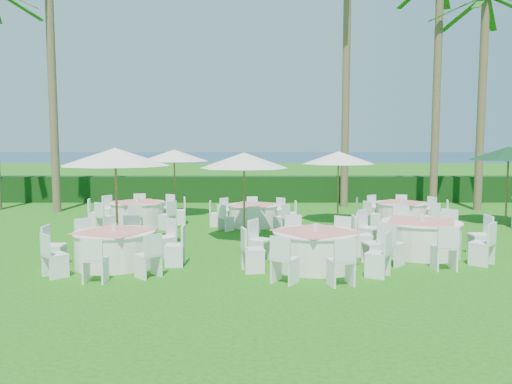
# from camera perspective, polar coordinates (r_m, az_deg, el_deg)

# --- Properties ---
(ground) EXTENTS (120.00, 120.00, 0.00)m
(ground) POSITION_cam_1_polar(r_m,az_deg,el_deg) (11.81, 2.65, -7.79)
(ground) COLOR #1B560E
(ground) RESTS_ON ground
(hedge) EXTENTS (34.00, 1.00, 1.20)m
(hedge) POSITION_cam_1_polar(r_m,az_deg,el_deg) (23.58, 1.27, 0.35)
(hedge) COLOR black
(hedge) RESTS_ON ground
(ocean) EXTENTS (260.00, 260.00, 0.00)m
(ocean) POSITION_cam_1_polar(r_m,az_deg,el_deg) (113.51, 0.19, 4.13)
(ocean) COLOR #061B41
(ocean) RESTS_ON ground
(banquet_table_a) EXTENTS (3.11, 3.11, 0.95)m
(banquet_table_a) POSITION_cam_1_polar(r_m,az_deg,el_deg) (11.64, -15.83, -6.11)
(banquet_table_a) COLOR white
(banquet_table_a) RESTS_ON ground
(banquet_table_b) EXTENTS (3.26, 3.26, 0.98)m
(banquet_table_b) POSITION_cam_1_polar(r_m,az_deg,el_deg) (11.08, 6.78, -6.42)
(banquet_table_b) COLOR white
(banquet_table_b) RESTS_ON ground
(banquet_table_c) EXTENTS (3.36, 3.36, 1.01)m
(banquet_table_c) POSITION_cam_1_polar(r_m,az_deg,el_deg) (12.91, 18.33, -4.90)
(banquet_table_c) COLOR white
(banquet_table_c) RESTS_ON ground
(banquet_table_d) EXTENTS (3.17, 3.17, 0.96)m
(banquet_table_d) POSITION_cam_1_polar(r_m,az_deg,el_deg) (17.14, -13.36, -2.35)
(banquet_table_d) COLOR white
(banquet_table_d) RESTS_ON ground
(banquet_table_e) EXTENTS (2.87, 2.87, 0.88)m
(banquet_table_e) POSITION_cam_1_polar(r_m,az_deg,el_deg) (16.56, -0.35, -2.60)
(banquet_table_e) COLOR white
(banquet_table_e) RESTS_ON ground
(banquet_table_f) EXTENTS (2.97, 2.97, 0.91)m
(banquet_table_f) POSITION_cam_1_polar(r_m,az_deg,el_deg) (17.59, 16.22, -2.29)
(banquet_table_f) COLOR white
(banquet_table_f) RESTS_ON ground
(umbrella_a) EXTENTS (2.79, 2.79, 2.62)m
(umbrella_a) POSITION_cam_1_polar(r_m,az_deg,el_deg) (13.13, -15.78, 3.88)
(umbrella_a) COLOR brown
(umbrella_a) RESTS_ON ground
(umbrella_b) EXTENTS (2.43, 2.43, 2.48)m
(umbrella_b) POSITION_cam_1_polar(r_m,az_deg,el_deg) (13.76, -1.37, 3.62)
(umbrella_b) COLOR brown
(umbrella_b) RESTS_ON ground
(umbrella_c) EXTENTS (2.56, 2.56, 2.51)m
(umbrella_c) POSITION_cam_1_polar(r_m,az_deg,el_deg) (18.93, -9.32, 4.14)
(umbrella_c) COLOR brown
(umbrella_c) RESTS_ON ground
(umbrella_d) EXTENTS (2.47, 2.47, 2.47)m
(umbrella_d) POSITION_cam_1_polar(r_m,az_deg,el_deg) (17.21, 9.41, 3.88)
(umbrella_d) COLOR brown
(umbrella_d) RESTS_ON ground
(umbrella_green) EXTENTS (2.61, 2.61, 2.64)m
(umbrella_green) POSITION_cam_1_polar(r_m,az_deg,el_deg) (18.61, 26.92, 3.96)
(umbrella_green) COLOR brown
(umbrella_green) RESTS_ON ground
(palm_a) EXTENTS (4.25, 4.37, 10.12)m
(palm_a) POSITION_cam_1_polar(r_m,az_deg,el_deg) (21.67, -22.30, 12.57)
(palm_a) COLOR brown
(palm_a) RESTS_ON ground
(palm_c) EXTENTS (4.15, 4.40, 11.31)m
(palm_c) POSITION_cam_1_polar(r_m,az_deg,el_deg) (22.22, 10.28, 14.28)
(palm_c) COLOR brown
(palm_c) RESTS_ON ground
(palm_d) EXTENTS (4.40, 4.00, 9.67)m
(palm_d) POSITION_cam_1_polar(r_m,az_deg,el_deg) (22.32, 19.98, 11.84)
(palm_d) COLOR brown
(palm_d) RESTS_ON ground
(palm_e) EXTENTS (4.41, 4.05, 8.61)m
(palm_e) POSITION_cam_1_polar(r_m,az_deg,el_deg) (22.42, 24.42, 10.25)
(palm_e) COLOR brown
(palm_e) RESTS_ON ground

